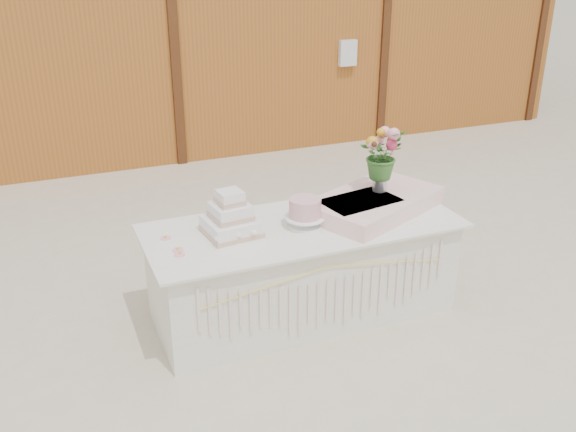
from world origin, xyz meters
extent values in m
plane|color=beige|center=(0.00, 0.00, 0.00)|extent=(80.00, 80.00, 0.00)
cube|color=#9A5420|center=(0.00, 6.00, 1.50)|extent=(12.00, 4.00, 3.00)
cube|color=white|center=(0.00, 0.00, 0.38)|extent=(2.28, 0.88, 0.75)
cube|color=white|center=(0.00, 0.00, 0.76)|extent=(2.40, 1.00, 0.02)
cube|color=white|center=(-0.55, 0.05, 0.83)|extent=(0.40, 0.40, 0.12)
cube|color=#D6A187|center=(-0.55, 0.05, 0.79)|extent=(0.41, 0.41, 0.03)
cube|color=white|center=(-0.55, 0.05, 0.95)|extent=(0.29, 0.29, 0.11)
cube|color=#D6A187|center=(-0.55, 0.05, 0.92)|extent=(0.30, 0.30, 0.03)
cube|color=white|center=(-0.55, 0.05, 1.06)|extent=(0.19, 0.19, 0.10)
cube|color=#D6A187|center=(-0.55, 0.05, 1.03)|extent=(0.20, 0.20, 0.03)
cylinder|color=white|center=(0.00, -0.03, 0.78)|extent=(0.26, 0.26, 0.02)
cylinder|color=white|center=(0.00, -0.03, 0.81)|extent=(0.08, 0.08, 0.05)
cylinder|color=white|center=(0.00, -0.03, 0.84)|extent=(0.31, 0.31, 0.01)
cylinder|color=#E8A7AE|center=(0.00, -0.03, 0.92)|extent=(0.24, 0.24, 0.14)
cube|color=#FFD7CD|center=(0.62, 0.03, 0.84)|extent=(1.24, 1.01, 0.14)
cylinder|color=silver|center=(0.71, 0.10, 0.98)|extent=(0.11, 0.11, 0.16)
imported|color=#39702D|center=(0.71, 0.10, 1.26)|extent=(0.45, 0.42, 0.39)
camera|label=1|loc=(-1.79, -4.04, 2.77)|focal=40.00mm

